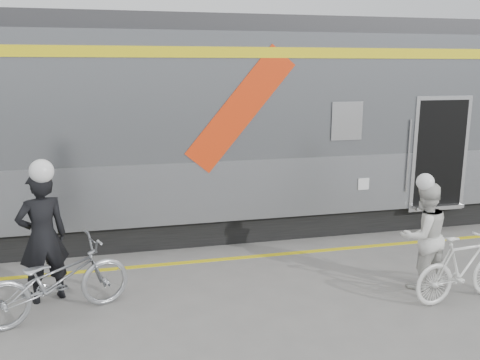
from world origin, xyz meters
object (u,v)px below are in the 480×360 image
object	(u,v)px
woman	(423,236)
bicycle_right	(464,268)
bicycle_left	(56,280)
man	(43,237)

from	to	relation	value
woman	bicycle_right	world-z (taller)	woman
bicycle_left	bicycle_right	bearing A→B (deg)	-119.89
man	bicycle_left	xyz separation A→B (m)	(0.20, -0.55, -0.41)
man	bicycle_right	distance (m)	5.84
man	woman	bearing A→B (deg)	149.95
man	bicycle_right	xyz separation A→B (m)	(5.65, -1.39, -0.44)
bicycle_right	bicycle_left	bearing A→B (deg)	74.32
bicycle_left	woman	world-z (taller)	woman
woman	bicycle_right	distance (m)	0.70
bicycle_right	man	bearing A→B (deg)	69.26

